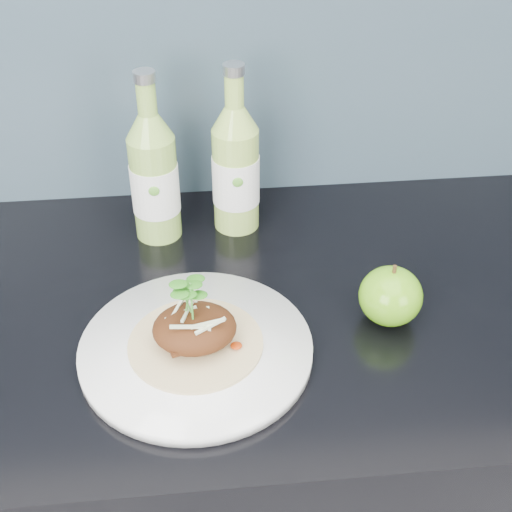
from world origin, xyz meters
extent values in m
cube|color=black|center=(0.00, 1.70, 0.45)|extent=(4.00, 0.60, 0.90)
cylinder|color=white|center=(-0.09, 1.60, 0.91)|extent=(0.30, 0.30, 0.02)
cylinder|color=tan|center=(-0.09, 1.60, 0.92)|extent=(0.17, 0.17, 0.00)
ellipsoid|color=#50270F|center=(-0.09, 1.60, 0.94)|extent=(0.10, 0.09, 0.05)
ellipsoid|color=#3F9410|center=(0.16, 1.64, 0.94)|extent=(0.11, 0.11, 0.08)
cylinder|color=#472D14|center=(0.16, 1.64, 0.98)|extent=(0.01, 0.00, 0.01)
cylinder|color=#89B44B|center=(-0.14, 1.86, 0.98)|extent=(0.07, 0.07, 0.16)
cone|color=#89B44B|center=(-0.14, 1.86, 1.08)|extent=(0.07, 0.07, 0.04)
cylinder|color=#89B44B|center=(-0.14, 1.86, 1.12)|extent=(0.03, 0.03, 0.05)
cylinder|color=silver|center=(-0.14, 1.86, 1.15)|extent=(0.03, 0.03, 0.01)
cylinder|color=white|center=(-0.14, 1.86, 0.98)|extent=(0.07, 0.07, 0.07)
ellipsoid|color=#59A533|center=(-0.14, 1.83, 1.00)|extent=(0.02, 0.00, 0.02)
cylinder|color=#9BC251|center=(-0.02, 1.88, 0.98)|extent=(0.08, 0.08, 0.16)
cone|color=#9BC251|center=(-0.02, 1.88, 1.08)|extent=(0.07, 0.07, 0.04)
cylinder|color=#9BC251|center=(-0.02, 1.88, 1.12)|extent=(0.03, 0.03, 0.05)
cylinder|color=silver|center=(-0.02, 1.88, 1.15)|extent=(0.03, 0.03, 0.01)
cylinder|color=white|center=(-0.02, 1.88, 0.98)|extent=(0.08, 0.08, 0.07)
ellipsoid|color=#59A533|center=(-0.02, 1.84, 1.00)|extent=(0.02, 0.00, 0.02)
camera|label=1|loc=(-0.08, 0.96, 1.52)|focal=50.00mm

